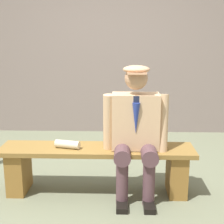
{
  "coord_description": "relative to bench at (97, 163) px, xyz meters",
  "views": [
    {
      "loc": [
        -0.24,
        2.82,
        1.47
      ],
      "look_at": [
        -0.15,
        0.0,
        0.81
      ],
      "focal_mm": 49.88,
      "sensor_mm": 36.0,
      "label": 1
    }
  ],
  "objects": [
    {
      "name": "ground_plane",
      "position": [
        0.0,
        0.0,
        -0.3
      ],
      "size": [
        30.0,
        30.0,
        0.0
      ],
      "primitive_type": "plane",
      "color": "#666B54"
    },
    {
      "name": "bench",
      "position": [
        0.0,
        0.0,
        0.0
      ],
      "size": [
        1.86,
        0.38,
        0.46
      ],
      "color": "olive",
      "rests_on": "ground"
    },
    {
      "name": "seated_man",
      "position": [
        -0.36,
        0.05,
        0.38
      ],
      "size": [
        0.61,
        0.53,
        1.25
      ],
      "color": "tan",
      "rests_on": "ground"
    },
    {
      "name": "rolled_magazine",
      "position": [
        0.28,
        0.03,
        0.2
      ],
      "size": [
        0.25,
        0.13,
        0.08
      ],
      "primitive_type": "cylinder",
      "rotation": [
        0.0,
        1.57,
        -0.25
      ],
      "color": "beige",
      "rests_on": "bench"
    },
    {
      "name": "stadium_wall",
      "position": [
        0.0,
        -2.2,
        0.76
      ],
      "size": [
        12.0,
        0.24,
        2.12
      ],
      "primitive_type": "cube",
      "color": "gray",
      "rests_on": "ground"
    }
  ]
}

